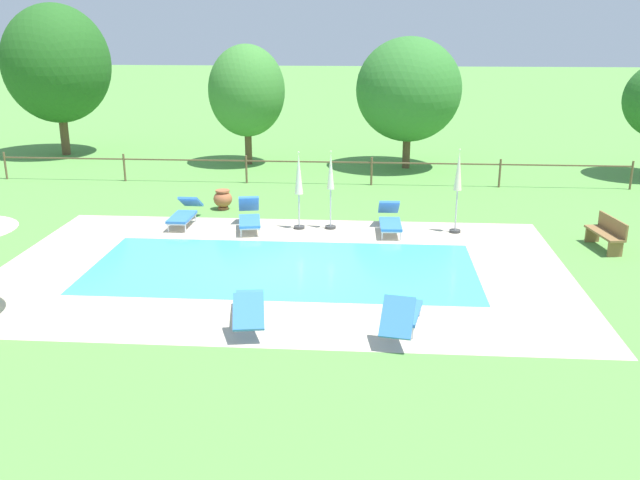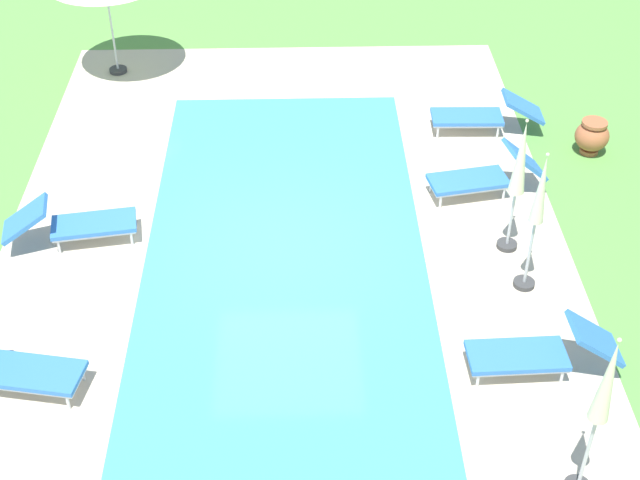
% 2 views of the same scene
% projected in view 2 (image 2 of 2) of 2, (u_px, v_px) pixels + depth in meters
% --- Properties ---
extents(ground_plane, '(160.00, 160.00, 0.00)m').
position_uv_depth(ground_plane, '(285.00, 249.00, 13.98)').
color(ground_plane, '#599342').
extents(pool_deck_paving, '(14.05, 8.85, 0.01)m').
position_uv_depth(pool_deck_paving, '(285.00, 248.00, 13.98)').
color(pool_deck_paving, beige).
rests_on(pool_deck_paving, ground).
extents(swimming_pool_water, '(9.51, 4.31, 0.01)m').
position_uv_depth(swimming_pool_water, '(285.00, 248.00, 13.98)').
color(swimming_pool_water, '#42CCD6').
rests_on(swimming_pool_water, ground).
extents(pool_coping_rim, '(9.99, 4.79, 0.01)m').
position_uv_depth(pool_coping_rim, '(285.00, 248.00, 13.97)').
color(pool_coping_rim, beige).
rests_on(pool_coping_rim, ground).
extents(sun_lounger_north_near_steps, '(0.95, 2.04, 0.89)m').
position_uv_depth(sun_lounger_north_near_steps, '(485.00, 175.00, 14.92)').
color(sun_lounger_north_near_steps, '#3370BC').
rests_on(sun_lounger_north_near_steps, ground).
extents(sun_lounger_north_mid, '(0.91, 2.09, 0.81)m').
position_uv_depth(sun_lounger_north_mid, '(74.00, 223.00, 13.89)').
color(sun_lounger_north_mid, '#3370BC').
rests_on(sun_lounger_north_mid, ground).
extents(sun_lounger_north_far, '(0.64, 2.06, 0.76)m').
position_uv_depth(sun_lounger_north_far, '(483.00, 115.00, 16.53)').
color(sun_lounger_north_far, '#3370BC').
rests_on(sun_lounger_north_far, ground).
extents(sun_lounger_north_end, '(0.94, 2.00, 0.93)m').
position_uv_depth(sun_lounger_north_end, '(10.00, 366.00, 11.46)').
color(sun_lounger_north_end, '#3370BC').
rests_on(sun_lounger_north_end, ground).
extents(sun_lounger_south_near_corner, '(0.67, 2.02, 0.83)m').
position_uv_depth(sun_lounger_south_near_corner, '(539.00, 351.00, 11.69)').
color(sun_lounger_south_near_corner, '#3370BC').
rests_on(sun_lounger_south_near_corner, ground).
extents(patio_umbrella_closed_row_west, '(0.32, 0.32, 2.32)m').
position_uv_depth(patio_umbrella_closed_row_west, '(538.00, 206.00, 12.39)').
color(patio_umbrella_closed_row_west, '#383838').
rests_on(patio_umbrella_closed_row_west, ground).
extents(patio_umbrella_closed_row_mid_west, '(0.32, 0.32, 2.30)m').
position_uv_depth(patio_umbrella_closed_row_mid_west, '(519.00, 169.00, 13.11)').
color(patio_umbrella_closed_row_mid_west, '#383838').
rests_on(patio_umbrella_closed_row_mid_west, ground).
extents(patio_umbrella_closed_row_centre, '(0.32, 0.32, 2.45)m').
position_uv_depth(patio_umbrella_closed_row_centre, '(603.00, 397.00, 9.46)').
color(patio_umbrella_closed_row_centre, '#383838').
rests_on(patio_umbrella_closed_row_centre, ground).
extents(terracotta_urn_near_fence, '(0.60, 0.60, 0.64)m').
position_uv_depth(terracotta_urn_near_fence, '(592.00, 136.00, 15.96)').
color(terracotta_urn_near_fence, '#A85B38').
rests_on(terracotta_urn_near_fence, ground).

